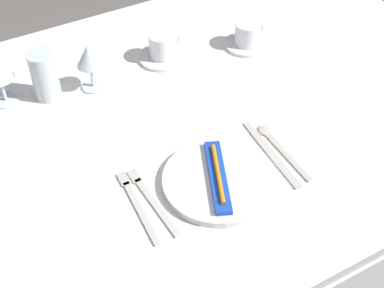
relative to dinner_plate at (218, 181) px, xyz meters
The scene contains 14 objects.
ground_plane 0.79m from the dinner_plate, 94.73° to the left, with size 6.00×6.00×0.00m, color slate.
dining_table 0.26m from the dinner_plate, 94.73° to the left, with size 1.80×1.11×0.74m.
dinner_plate is the anchor object (origin of this frame).
toothbrush_package 0.02m from the dinner_plate, 104.04° to the left, with size 0.11×0.21×0.02m.
fork_outer 0.16m from the dinner_plate, 168.77° to the left, with size 0.03×0.22×0.00m.
fork_inner 0.19m from the dinner_plate, 169.99° to the left, with size 0.03×0.22×0.00m.
dinner_knife 0.16m from the dinner_plate, ahead, with size 0.03×0.24×0.00m.
spoon_soup 0.19m from the dinner_plate, ahead, with size 0.03×0.21×0.01m.
saucer_left 0.55m from the dinner_plate, 50.47° to the left, with size 0.13×0.13×0.01m, color white.
coffee_cup_left 0.55m from the dinner_plate, 50.32° to the left, with size 0.10×0.07×0.07m.
saucer_right 0.49m from the dinner_plate, 78.30° to the left, with size 0.13×0.13×0.01m, color white.
coffee_cup_right 0.49m from the dinner_plate, 78.08° to the left, with size 0.10×0.07×0.07m.
wine_glass_centre 0.48m from the dinner_plate, 104.87° to the left, with size 0.07×0.07×0.14m.
drink_tumbler 0.54m from the dinner_plate, 116.44° to the left, with size 0.07×0.07×0.14m.
Camera 1 is at (-0.41, -0.90, 1.66)m, focal length 49.98 mm.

